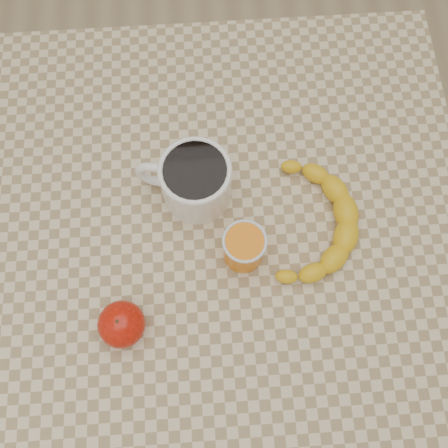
{
  "coord_description": "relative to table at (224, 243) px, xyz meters",
  "views": [
    {
      "loc": [
        -0.02,
        -0.24,
        1.51
      ],
      "look_at": [
        0.0,
        0.0,
        0.77
      ],
      "focal_mm": 40.0,
      "sensor_mm": 36.0,
      "label": 1
    }
  ],
  "objects": [
    {
      "name": "banana",
      "position": [
        0.14,
        -0.01,
        0.11
      ],
      "size": [
        0.32,
        0.35,
        0.04
      ],
      "primitive_type": null,
      "rotation": [
        0.0,
        0.0,
        -0.32
      ],
      "color": "yellow",
      "rests_on": "table"
    },
    {
      "name": "table",
      "position": [
        0.0,
        0.0,
        0.0
      ],
      "size": [
        0.8,
        0.8,
        0.75
      ],
      "color": "beige",
      "rests_on": "ground"
    },
    {
      "name": "apple",
      "position": [
        -0.16,
        -0.15,
        0.12
      ],
      "size": [
        0.07,
        0.07,
        0.06
      ],
      "color": "#920A04",
      "rests_on": "table"
    },
    {
      "name": "ground",
      "position": [
        0.0,
        0.0,
        -0.66
      ],
      "size": [
        3.0,
        3.0,
        0.0
      ],
      "primitive_type": "plane",
      "color": "tan",
      "rests_on": "ground"
    },
    {
      "name": "orange_juice_glass",
      "position": [
        0.03,
        -0.05,
        0.13
      ],
      "size": [
        0.07,
        0.07,
        0.08
      ],
      "color": "orange",
      "rests_on": "table"
    },
    {
      "name": "coffee_mug",
      "position": [
        -0.04,
        0.06,
        0.14
      ],
      "size": [
        0.16,
        0.13,
        0.09
      ],
      "color": "white",
      "rests_on": "table"
    }
  ]
}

